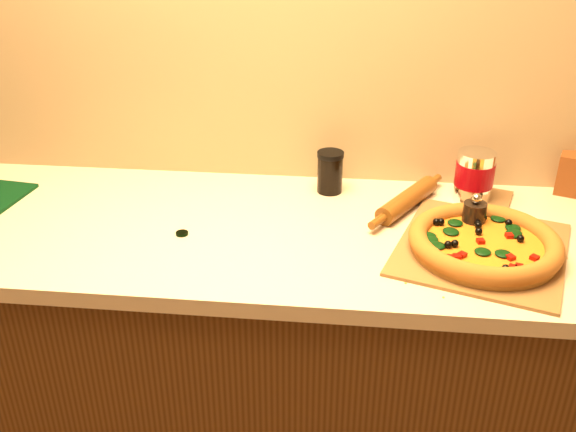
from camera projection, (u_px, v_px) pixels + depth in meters
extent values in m
plane|color=#9E8460|center=(279.00, 23.00, 1.72)|extent=(4.00, 0.00, 4.00)
cube|color=#44260E|center=(268.00, 369.00, 1.86)|extent=(2.80, 0.65, 0.86)
cube|color=beige|center=(266.00, 233.00, 1.66)|extent=(2.84, 0.68, 0.04)
cube|color=brown|center=(481.00, 249.00, 1.54)|extent=(0.49, 0.52, 0.01)
cube|color=brown|center=(498.00, 203.00, 1.76)|extent=(0.11, 0.18, 0.01)
cylinder|color=#A76829|center=(484.00, 248.00, 1.51)|extent=(0.34, 0.34, 0.02)
cylinder|color=gold|center=(484.00, 244.00, 1.51)|extent=(0.28, 0.28, 0.01)
torus|color=brown|center=(485.00, 241.00, 1.51)|extent=(0.36, 0.36, 0.04)
ellipsoid|color=black|center=(505.00, 235.00, 1.53)|extent=(0.04, 0.04, 0.01)
sphere|color=black|center=(468.00, 242.00, 1.49)|extent=(0.02, 0.02, 0.02)
cube|color=#830A04|center=(498.00, 252.00, 1.46)|extent=(0.02, 0.02, 0.01)
cylinder|color=black|center=(182.00, 233.00, 1.61)|extent=(0.03, 0.03, 0.01)
cylinder|color=black|center=(474.00, 218.00, 1.60)|extent=(0.06, 0.06, 0.08)
sphere|color=silver|center=(477.00, 198.00, 1.58)|extent=(0.03, 0.03, 0.03)
cylinder|color=#5F3510|center=(407.00, 200.00, 1.73)|extent=(0.18, 0.24, 0.05)
cylinder|color=#5F3510|center=(434.00, 181.00, 1.84)|extent=(0.05, 0.06, 0.02)
cylinder|color=#5F3510|center=(377.00, 222.00, 1.62)|extent=(0.05, 0.06, 0.02)
cylinder|color=silver|center=(474.00, 176.00, 1.75)|extent=(0.10, 0.10, 0.14)
cylinder|color=maroon|center=(475.00, 174.00, 1.75)|extent=(0.10, 0.10, 0.07)
cylinder|color=black|center=(330.00, 174.00, 1.81)|extent=(0.07, 0.07, 0.11)
cylinder|color=black|center=(331.00, 154.00, 1.78)|extent=(0.07, 0.07, 0.01)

